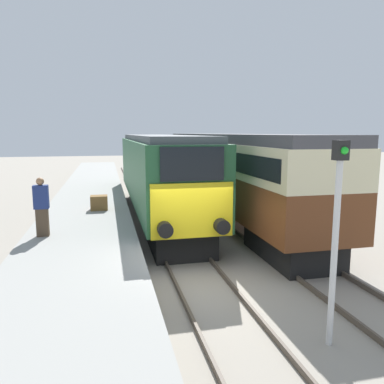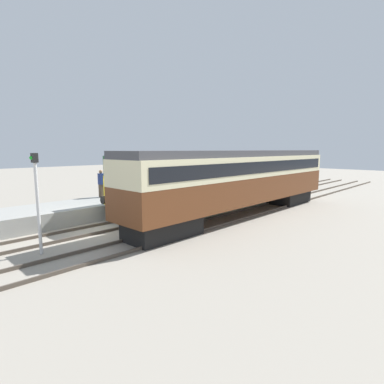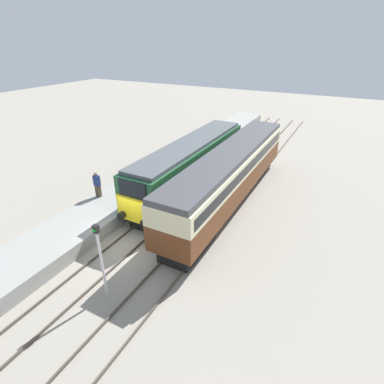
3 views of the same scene
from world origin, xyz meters
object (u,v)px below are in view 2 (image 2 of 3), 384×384
Objects in this scene: passenger_carriage at (242,177)px; signal_post at (37,195)px; locomotive at (205,176)px; person_on_platform at (101,184)px; luggage_crate at (161,190)px.

signal_post is at bearing -98.58° from passenger_carriage.
locomotive reaches higher than person_on_platform.
passenger_carriage reaches higher than luggage_crate.
signal_post is (6.13, -6.14, 0.53)m from person_on_platform.
locomotive is 7.09m from person_on_platform.
locomotive is 3.43m from passenger_carriage.
person_on_platform is (-7.83, -5.13, -0.62)m from passenger_carriage.
passenger_carriage is (3.40, -0.39, 0.21)m from locomotive.
passenger_carriage is 9.38m from person_on_platform.
signal_post reaches higher than person_on_platform.
locomotive is at bearing 173.46° from passenger_carriage.
person_on_platform is (-4.43, -5.52, -0.41)m from locomotive.
luggage_crate is (-6.18, -1.34, -1.25)m from passenger_carriage.
luggage_crate is at bearing 114.26° from signal_post.
signal_post is at bearing -45.03° from person_on_platform.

